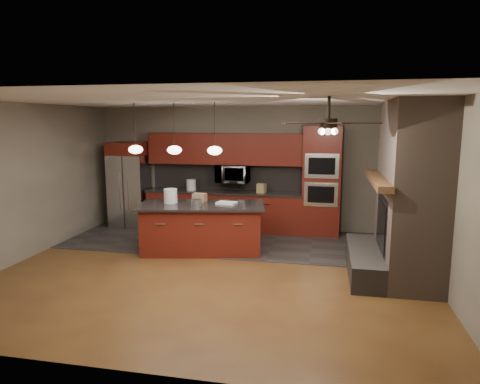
% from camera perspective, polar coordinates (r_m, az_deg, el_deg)
% --- Properties ---
extents(ground, '(7.00, 7.00, 0.00)m').
position_cam_1_polar(ground, '(7.30, -3.51, -10.41)').
color(ground, brown).
rests_on(ground, ground).
extents(ceiling, '(7.00, 6.00, 0.02)m').
position_cam_1_polar(ceiling, '(6.87, -3.75, 12.13)').
color(ceiling, white).
rests_on(ceiling, back_wall).
extents(back_wall, '(7.00, 0.02, 2.80)m').
position_cam_1_polar(back_wall, '(9.85, 0.92, 3.18)').
color(back_wall, gray).
rests_on(back_wall, ground).
extents(right_wall, '(0.02, 6.00, 2.80)m').
position_cam_1_polar(right_wall, '(6.93, 25.59, -0.43)').
color(right_wall, gray).
rests_on(right_wall, ground).
extents(left_wall, '(0.02, 6.00, 2.80)m').
position_cam_1_polar(left_wall, '(8.55, -26.92, 1.19)').
color(left_wall, gray).
rests_on(left_wall, ground).
extents(slate_tile_patch, '(7.00, 2.40, 0.01)m').
position_cam_1_polar(slate_tile_patch, '(8.96, -0.52, -6.56)').
color(slate_tile_patch, '#312E2C').
rests_on(slate_tile_patch, ground).
extents(fireplace_column, '(1.30, 2.10, 2.80)m').
position_cam_1_polar(fireplace_column, '(7.23, 21.22, -0.59)').
color(fireplace_column, '#705E50').
rests_on(fireplace_column, ground).
extents(back_cabinetry, '(3.59, 0.64, 2.20)m').
position_cam_1_polar(back_cabinetry, '(9.77, -2.11, 0.13)').
color(back_cabinetry, '#5F1711').
rests_on(back_cabinetry, ground).
extents(oven_tower, '(0.80, 0.63, 2.38)m').
position_cam_1_polar(oven_tower, '(9.41, 10.80, 1.43)').
color(oven_tower, '#5F1711').
rests_on(oven_tower, ground).
extents(microwave, '(0.73, 0.41, 0.50)m').
position_cam_1_polar(microwave, '(9.67, -0.96, 2.47)').
color(microwave, silver).
rests_on(microwave, back_cabinetry).
extents(refrigerator, '(0.85, 0.75, 1.99)m').
position_cam_1_polar(refrigerator, '(10.39, -14.44, 0.97)').
color(refrigerator, silver).
rests_on(refrigerator, ground).
extents(kitchen_island, '(2.51, 1.48, 0.92)m').
position_cam_1_polar(kitchen_island, '(8.22, -5.09, -4.76)').
color(kitchen_island, '#5F1711').
rests_on(kitchen_island, ground).
extents(white_bucket, '(0.32, 0.32, 0.27)m').
position_cam_1_polar(white_bucket, '(8.30, -9.25, -0.52)').
color(white_bucket, silver).
rests_on(white_bucket, kitchen_island).
extents(paint_can, '(0.23, 0.23, 0.13)m').
position_cam_1_polar(paint_can, '(7.93, -5.83, -1.44)').
color(paint_can, '#B5B4B9').
rests_on(paint_can, kitchen_island).
extents(paint_tray, '(0.40, 0.31, 0.04)m').
position_cam_1_polar(paint_tray, '(8.13, -1.80, -1.46)').
color(paint_tray, white).
rests_on(paint_tray, kitchen_island).
extents(cardboard_box, '(0.27, 0.21, 0.16)m').
position_cam_1_polar(cardboard_box, '(8.39, -5.41, -0.73)').
color(cardboard_box, '#966F4D').
rests_on(cardboard_box, kitchen_island).
extents(counter_bucket, '(0.28, 0.28, 0.24)m').
position_cam_1_polar(counter_bucket, '(9.92, -6.52, 0.96)').
color(counter_bucket, silver).
rests_on(counter_bucket, back_cabinetry).
extents(counter_box, '(0.22, 0.20, 0.20)m').
position_cam_1_polar(counter_box, '(9.49, 2.89, 0.51)').
color(counter_box, '#9C8550').
rests_on(counter_box, back_cabinetry).
extents(pendant_left, '(0.26, 0.26, 0.92)m').
position_cam_1_polar(pendant_left, '(8.11, -13.74, 5.57)').
color(pendant_left, black).
rests_on(pendant_left, ceiling).
extents(pendant_center, '(0.26, 0.26, 0.92)m').
position_cam_1_polar(pendant_center, '(7.82, -8.73, 5.59)').
color(pendant_center, black).
rests_on(pendant_center, ceiling).
extents(pendant_right, '(0.26, 0.26, 0.92)m').
position_cam_1_polar(pendant_right, '(7.59, -3.39, 5.57)').
color(pendant_right, black).
rests_on(pendant_right, ceiling).
extents(ceiling_fan, '(1.27, 1.33, 0.41)m').
position_cam_1_polar(ceiling_fan, '(5.82, 11.70, 9.06)').
color(ceiling_fan, black).
rests_on(ceiling_fan, ceiling).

